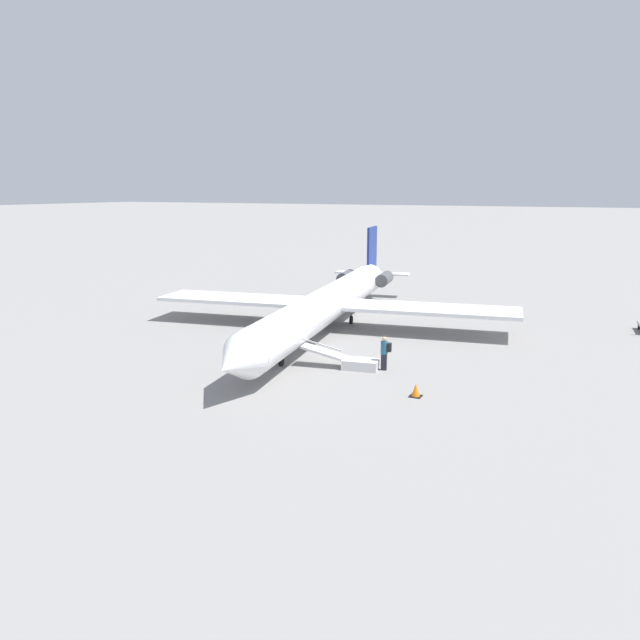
# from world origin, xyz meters

# --- Properties ---
(ground_plane) EXTENTS (600.00, 600.00, 0.00)m
(ground_plane) POSITION_xyz_m (0.00, 0.00, 0.00)
(ground_plane) COLOR gray
(airplane_main) EXTENTS (31.29, 24.33, 5.90)m
(airplane_main) POSITION_xyz_m (-0.87, -0.15, 1.76)
(airplane_main) COLOR white
(airplane_main) RESTS_ON ground
(boarding_stairs) EXTENTS (1.71, 4.13, 1.54)m
(boarding_stairs) POSITION_xyz_m (7.05, 4.96, 0.36)
(boarding_stairs) COLOR silver
(boarding_stairs) RESTS_ON ground
(passenger) EXTENTS (0.38, 0.56, 1.74)m
(passenger) POSITION_xyz_m (6.61, 6.51, 1.00)
(passenger) COLOR #23232D
(passenger) RESTS_ON ground
(traffic_cone_near_stairs) EXTENTS (0.53, 0.53, 0.58)m
(traffic_cone_near_stairs) POSITION_xyz_m (9.86, 9.22, 0.27)
(traffic_cone_near_stairs) COLOR black
(traffic_cone_near_stairs) RESTS_ON ground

